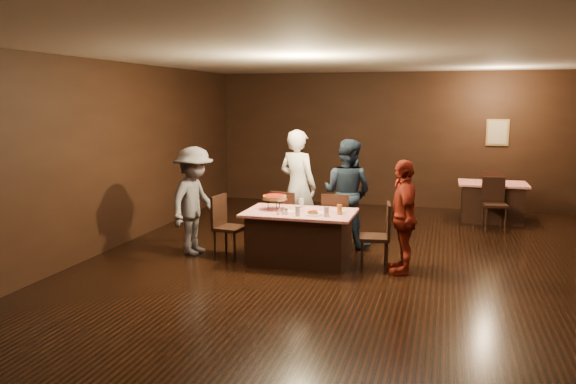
{
  "coord_description": "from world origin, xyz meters",
  "views": [
    {
      "loc": [
        1.15,
        -7.77,
        2.38
      ],
      "look_at": [
        -1.13,
        0.34,
        1.0
      ],
      "focal_mm": 35.0,
      "sensor_mm": 36.0,
      "label": 1
    }
  ],
  "objects_px": {
    "diner_grey_knit": "(194,201)",
    "glass_amber": "(340,210)",
    "chair_back_near": "(495,204)",
    "diner_navy_hoodie": "(347,193)",
    "diner_red_shirt": "(403,217)",
    "chair_far_left": "(287,219)",
    "chair_far_right": "(336,222)",
    "glass_front_left": "(298,211)",
    "glass_back": "(302,203)",
    "plate_empty": "(339,211)",
    "diner_white_jacket": "(298,186)",
    "pizza_stand": "(275,197)",
    "chair_end_right": "(374,236)",
    "main_table": "(300,237)",
    "glass_front_right": "(326,212)",
    "back_table": "(492,202)",
    "chair_back_far": "(490,193)",
    "chair_end_left": "(230,227)"
  },
  "relations": [
    {
      "from": "back_table",
      "to": "plate_empty",
      "type": "xyz_separation_m",
      "value": [
        -2.4,
        -3.69,
        0.39
      ]
    },
    {
      "from": "chair_far_left",
      "to": "chair_far_right",
      "type": "bearing_deg",
      "value": -170.06
    },
    {
      "from": "chair_far_right",
      "to": "glass_back",
      "type": "xyz_separation_m",
      "value": [
        -0.45,
        -0.45,
        0.37
      ]
    },
    {
      "from": "glass_amber",
      "to": "glass_back",
      "type": "xyz_separation_m",
      "value": [
        -0.65,
        0.35,
        0.0
      ]
    },
    {
      "from": "glass_front_left",
      "to": "plate_empty",
      "type": "bearing_deg",
      "value": 41.99
    },
    {
      "from": "diner_red_shirt",
      "to": "pizza_stand",
      "type": "relative_size",
      "value": 4.18
    },
    {
      "from": "chair_end_left",
      "to": "chair_back_near",
      "type": "distance_m",
      "value": 5.12
    },
    {
      "from": "back_table",
      "to": "chair_end_left",
      "type": "relative_size",
      "value": 1.37
    },
    {
      "from": "chair_far_right",
      "to": "diner_navy_hoodie",
      "type": "height_order",
      "value": "diner_navy_hoodie"
    },
    {
      "from": "main_table",
      "to": "chair_far_right",
      "type": "relative_size",
      "value": 1.68
    },
    {
      "from": "main_table",
      "to": "glass_amber",
      "type": "relative_size",
      "value": 11.43
    },
    {
      "from": "diner_grey_knit",
      "to": "chair_back_near",
      "type": "bearing_deg",
      "value": -49.03
    },
    {
      "from": "diner_grey_knit",
      "to": "diner_red_shirt",
      "type": "relative_size",
      "value": 1.06
    },
    {
      "from": "chair_far_left",
      "to": "diner_white_jacket",
      "type": "distance_m",
      "value": 0.66
    },
    {
      "from": "glass_front_left",
      "to": "pizza_stand",
      "type": "bearing_deg",
      "value": 142.13
    },
    {
      "from": "diner_navy_hoodie",
      "to": "diner_grey_knit",
      "type": "height_order",
      "value": "diner_navy_hoodie"
    },
    {
      "from": "main_table",
      "to": "chair_end_left",
      "type": "distance_m",
      "value": 1.1
    },
    {
      "from": "chair_far_right",
      "to": "glass_front_right",
      "type": "bearing_deg",
      "value": 88.05
    },
    {
      "from": "diner_navy_hoodie",
      "to": "diner_grey_knit",
      "type": "bearing_deg",
      "value": 43.21
    },
    {
      "from": "chair_end_right",
      "to": "diner_red_shirt",
      "type": "relative_size",
      "value": 0.6
    },
    {
      "from": "main_table",
      "to": "glass_front_left",
      "type": "relative_size",
      "value": 11.43
    },
    {
      "from": "chair_far_left",
      "to": "chair_end_right",
      "type": "xyz_separation_m",
      "value": [
        1.5,
        -0.75,
        0.0
      ]
    },
    {
      "from": "chair_end_right",
      "to": "pizza_stand",
      "type": "bearing_deg",
      "value": -100.37
    },
    {
      "from": "main_table",
      "to": "back_table",
      "type": "distance_m",
      "value": 4.84
    },
    {
      "from": "chair_far_left",
      "to": "diner_white_jacket",
      "type": "relative_size",
      "value": 0.5
    },
    {
      "from": "glass_back",
      "to": "chair_end_left",
      "type": "bearing_deg",
      "value": -164.05
    },
    {
      "from": "diner_grey_knit",
      "to": "glass_amber",
      "type": "xyz_separation_m",
      "value": [
        2.31,
        -0.1,
        0.0
      ]
    },
    {
      "from": "diner_grey_knit",
      "to": "diner_white_jacket",
      "type": "bearing_deg",
      "value": -42.43
    },
    {
      "from": "diner_red_shirt",
      "to": "chair_far_left",
      "type": "bearing_deg",
      "value": -126.97
    },
    {
      "from": "diner_grey_knit",
      "to": "chair_far_left",
      "type": "bearing_deg",
      "value": -54.41
    },
    {
      "from": "chair_back_far",
      "to": "glass_front_left",
      "type": "distance_m",
      "value": 5.57
    },
    {
      "from": "chair_end_right",
      "to": "pizza_stand",
      "type": "xyz_separation_m",
      "value": [
        -1.5,
        0.05,
        0.48
      ]
    },
    {
      "from": "main_table",
      "to": "glass_back",
      "type": "distance_m",
      "value": 0.55
    },
    {
      "from": "diner_navy_hoodie",
      "to": "diner_red_shirt",
      "type": "bearing_deg",
      "value": 145.07
    },
    {
      "from": "chair_far_left",
      "to": "chair_end_left",
      "type": "distance_m",
      "value": 1.03
    },
    {
      "from": "chair_back_near",
      "to": "plate_empty",
      "type": "distance_m",
      "value": 3.84
    },
    {
      "from": "chair_far_left",
      "to": "glass_front_left",
      "type": "bearing_deg",
      "value": 123.14
    },
    {
      "from": "chair_end_left",
      "to": "plate_empty",
      "type": "distance_m",
      "value": 1.68
    },
    {
      "from": "glass_front_right",
      "to": "back_table",
      "type": "bearing_deg",
      "value": 58.57
    },
    {
      "from": "chair_back_near",
      "to": "diner_red_shirt",
      "type": "distance_m",
      "value": 3.55
    },
    {
      "from": "diner_grey_knit",
      "to": "diner_red_shirt",
      "type": "xyz_separation_m",
      "value": [
        3.2,
        -0.14,
        -0.04
      ]
    },
    {
      "from": "chair_far_left",
      "to": "chair_far_right",
      "type": "height_order",
      "value": "same"
    },
    {
      "from": "diner_red_shirt",
      "to": "glass_front_left",
      "type": "distance_m",
      "value": 1.46
    },
    {
      "from": "main_table",
      "to": "pizza_stand",
      "type": "bearing_deg",
      "value": 172.87
    },
    {
      "from": "glass_front_left",
      "to": "diner_red_shirt",
      "type": "bearing_deg",
      "value": 8.43
    },
    {
      "from": "glass_amber",
      "to": "back_table",
      "type": "bearing_deg",
      "value": 58.86
    },
    {
      "from": "main_table",
      "to": "diner_grey_knit",
      "type": "height_order",
      "value": "diner_grey_knit"
    },
    {
      "from": "pizza_stand",
      "to": "glass_front_right",
      "type": "bearing_deg",
      "value": -19.44
    },
    {
      "from": "chair_far_left",
      "to": "chair_end_right",
      "type": "distance_m",
      "value": 1.68
    },
    {
      "from": "diner_navy_hoodie",
      "to": "glass_back",
      "type": "bearing_deg",
      "value": 73.93
    }
  ]
}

